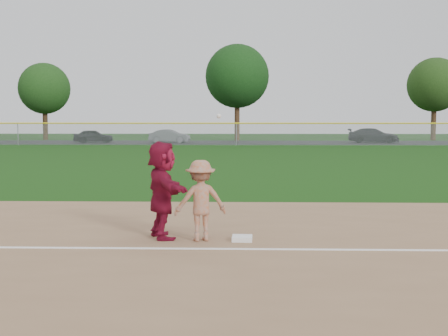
{
  "coord_description": "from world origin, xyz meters",
  "views": [
    {
      "loc": [
        0.36,
        -10.81,
        2.38
      ],
      "look_at": [
        0.0,
        1.5,
        1.3
      ],
      "focal_mm": 45.0,
      "sensor_mm": 36.0,
      "label": 1
    }
  ],
  "objects_px": {
    "car_left": "(93,136)",
    "car_mid": "(170,136)",
    "base_runner": "(162,190)",
    "first_base": "(242,238)",
    "car_right": "(373,136)"
  },
  "relations": [
    {
      "from": "car_mid",
      "to": "car_right",
      "type": "bearing_deg",
      "value": -84.56
    },
    {
      "from": "car_left",
      "to": "car_right",
      "type": "xyz_separation_m",
      "value": [
        27.96,
        0.71,
        0.06
      ]
    },
    {
      "from": "car_right",
      "to": "base_runner",
      "type": "bearing_deg",
      "value": 170.75
    },
    {
      "from": "car_left",
      "to": "car_right",
      "type": "bearing_deg",
      "value": -97.08
    },
    {
      "from": "base_runner",
      "to": "car_left",
      "type": "xyz_separation_m",
      "value": [
        -13.13,
        44.73,
        -0.31
      ]
    },
    {
      "from": "first_base",
      "to": "base_runner",
      "type": "bearing_deg",
      "value": 172.78
    },
    {
      "from": "car_left",
      "to": "car_mid",
      "type": "xyz_separation_m",
      "value": [
        7.61,
        0.19,
        0.0
      ]
    },
    {
      "from": "car_left",
      "to": "car_right",
      "type": "distance_m",
      "value": 27.97
    },
    {
      "from": "base_runner",
      "to": "car_right",
      "type": "height_order",
      "value": "base_runner"
    },
    {
      "from": "first_base",
      "to": "base_runner",
      "type": "distance_m",
      "value": 1.84
    },
    {
      "from": "first_base",
      "to": "car_right",
      "type": "distance_m",
      "value": 47.53
    },
    {
      "from": "first_base",
      "to": "car_left",
      "type": "xyz_separation_m",
      "value": [
        -14.72,
        44.93,
        0.61
      ]
    },
    {
      "from": "base_runner",
      "to": "car_right",
      "type": "xyz_separation_m",
      "value": [
        14.82,
        45.44,
        -0.25
      ]
    },
    {
      "from": "base_runner",
      "to": "car_mid",
      "type": "height_order",
      "value": "base_runner"
    },
    {
      "from": "car_right",
      "to": "car_mid",
      "type": "bearing_deg",
      "value": 100.28
    }
  ]
}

